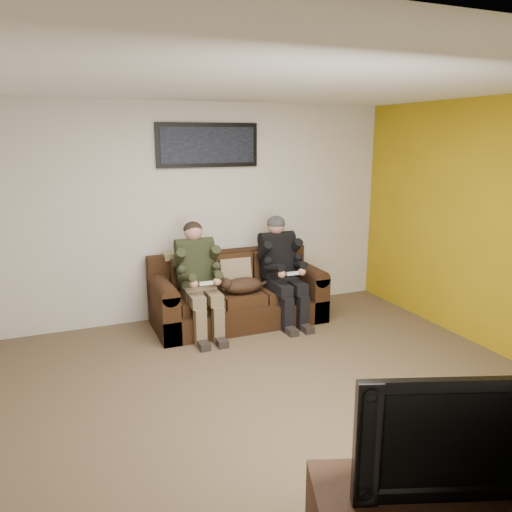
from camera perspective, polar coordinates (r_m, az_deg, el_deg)
name	(u,v)px	position (r m, az deg, el deg)	size (l,w,h in m)	color
floor	(275,394)	(4.54, 2.19, -15.44)	(5.00, 5.00, 0.00)	brown
ceiling	(278,82)	(4.00, 2.55, 19.26)	(5.00, 5.00, 0.00)	silver
wall_back	(200,212)	(6.16, -6.47, 5.01)	(5.00, 5.00, 0.00)	beige
wall_front	(505,360)	(2.33, 26.59, -10.57)	(5.00, 5.00, 0.00)	beige
wall_right	(503,228)	(5.59, 26.36, 2.84)	(4.50, 4.50, 0.00)	beige
accent_wall_right	(502,229)	(5.58, 26.29, 2.83)	(4.50, 4.50, 0.00)	#AC8B11
sofa	(236,296)	(6.08, -2.25, -4.59)	(2.02, 0.87, 0.83)	black
throw_pillow	(235,273)	(6.04, -2.39, -2.00)	(0.39, 0.11, 0.37)	#907C5E
throw_blanket	(181,255)	(6.01, -8.60, 0.13)	(0.41, 0.20, 0.07)	tan
person_left	(198,273)	(5.66, -6.62, -1.94)	(0.51, 0.87, 1.26)	#746348
person_right	(281,264)	(6.02, 2.92, -0.92)	(0.51, 0.86, 1.27)	black
cat	(241,285)	(5.84, -1.67, -3.37)	(0.66, 0.26, 0.24)	#432A1A
framed_poster	(208,145)	(6.09, -5.52, 12.50)	(1.25, 0.05, 0.52)	black
television	(460,428)	(2.82, 22.31, -17.70)	(1.13, 0.15, 0.65)	black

